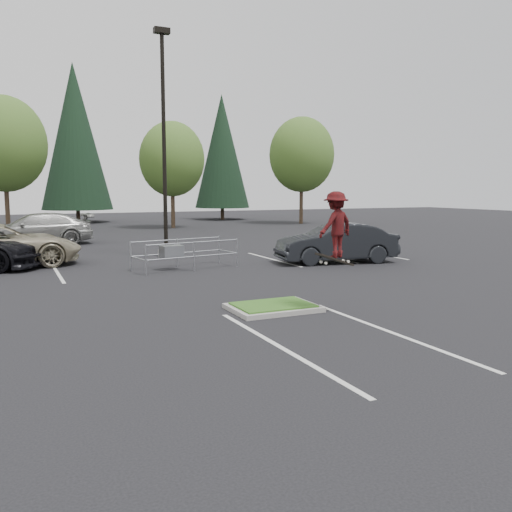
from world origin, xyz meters
name	(u,v)px	position (x,y,z in m)	size (l,w,h in m)	color
ground	(273,310)	(0.00, 0.00, 0.00)	(120.00, 120.00, 0.00)	black
grass_median	(273,307)	(0.00, 0.00, 0.08)	(2.20, 1.60, 0.16)	gray
stall_lines	(161,279)	(-1.35, 6.02, 0.00)	(22.62, 17.60, 0.01)	silver
light_pole	(164,156)	(0.50, 12.00, 4.56)	(0.70, 0.60, 10.12)	gray
decid_b	(4,147)	(-6.01, 30.53, 6.04)	(5.89, 5.89, 9.64)	#38281C
decid_c	(172,161)	(5.99, 29.83, 5.25)	(5.12, 5.12, 8.38)	#38281C
decid_d	(301,157)	(17.99, 30.33, 5.91)	(5.76, 5.76, 9.43)	#38281C
conif_b	(75,137)	(0.00, 40.50, 7.85)	(6.38, 6.38, 14.50)	#38281C
conif_c	(222,151)	(14.00, 39.50, 6.85)	(5.50, 5.50, 12.50)	#38281C
cart_corral	(175,251)	(-0.28, 7.92, 0.71)	(4.19, 2.15, 1.13)	#92949A
skateboarder	(335,225)	(1.20, -1.00, 2.22)	(1.18, 0.88, 1.86)	black
car_r_charc	(336,243)	(6.50, 7.00, 0.83)	(1.76, 5.06, 1.67)	black
car_far_silver	(35,229)	(-4.69, 19.99, 0.89)	(2.49, 6.11, 1.77)	gray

